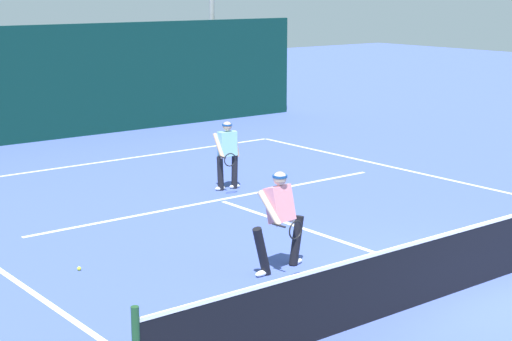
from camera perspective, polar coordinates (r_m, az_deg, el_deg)
ground_plane at (r=12.99m, az=14.73°, el=-7.69°), size 80.00×80.00×0.00m
court_line_baseline_far at (r=21.69m, az=-10.36°, el=0.61°), size 10.65×0.10×0.01m
court_line_service at (r=17.51m, az=-2.59°, el=-2.03°), size 8.69×0.10×0.01m
court_line_centre at (r=15.00m, az=4.96°, el=-4.56°), size 0.10×6.40×0.01m
tennis_net at (r=12.83m, az=14.85°, el=-5.60°), size 11.67×0.09×1.11m
player_near at (r=12.98m, az=1.66°, el=-3.20°), size 1.13×0.87×1.61m
player_far at (r=18.25m, az=-1.98°, el=1.23°), size 0.80×0.82×1.52m
tennis_ball at (r=13.51m, az=-12.07°, el=-6.61°), size 0.07×0.07×0.07m
back_fence_windscreen at (r=24.84m, az=-14.68°, el=5.80°), size 18.66×0.12×3.35m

